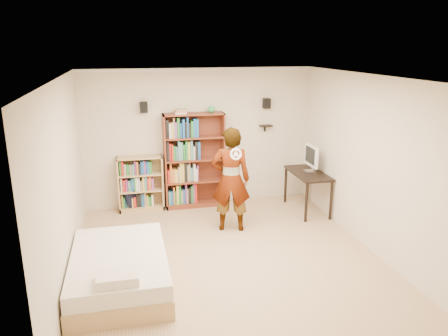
# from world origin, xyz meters

# --- Properties ---
(ground) EXTENTS (4.50, 5.00, 0.01)m
(ground) POSITION_xyz_m (0.00, 0.00, 0.00)
(ground) COLOR tan
(ground) RESTS_ON ground
(room_shell) EXTENTS (4.52, 5.02, 2.71)m
(room_shell) POSITION_xyz_m (0.00, 0.00, 1.76)
(room_shell) COLOR beige
(room_shell) RESTS_ON ground
(crown_molding) EXTENTS (4.50, 5.00, 0.06)m
(crown_molding) POSITION_xyz_m (0.00, 0.00, 2.67)
(crown_molding) COLOR silver
(crown_molding) RESTS_ON room_shell
(speaker_left) EXTENTS (0.14, 0.12, 0.20)m
(speaker_left) POSITION_xyz_m (-1.05, 2.40, 2.00)
(speaker_left) COLOR black
(speaker_left) RESTS_ON room_shell
(speaker_right) EXTENTS (0.14, 0.12, 0.20)m
(speaker_right) POSITION_xyz_m (1.35, 2.40, 2.00)
(speaker_right) COLOR black
(speaker_right) RESTS_ON room_shell
(wall_shelf) EXTENTS (0.25, 0.16, 0.02)m
(wall_shelf) POSITION_xyz_m (1.35, 2.41, 1.55)
(wall_shelf) COLOR black
(wall_shelf) RESTS_ON room_shell
(tall_bookshelf) EXTENTS (1.18, 0.34, 1.86)m
(tall_bookshelf) POSITION_xyz_m (-0.13, 2.33, 0.93)
(tall_bookshelf) COLOR brown
(tall_bookshelf) RESTS_ON ground
(low_bookshelf) EXTENTS (0.86, 0.32, 1.07)m
(low_bookshelf) POSITION_xyz_m (-1.19, 2.34, 0.54)
(low_bookshelf) COLOR tan
(low_bookshelf) RESTS_ON ground
(computer_desk) EXTENTS (0.57, 1.14, 0.78)m
(computer_desk) POSITION_xyz_m (1.95, 1.58, 0.39)
(computer_desk) COLOR black
(computer_desk) RESTS_ON ground
(imac) EXTENTS (0.16, 0.52, 0.51)m
(imac) POSITION_xyz_m (2.00, 1.64, 1.03)
(imac) COLOR white
(imac) RESTS_ON computer_desk
(daybed) EXTENTS (1.26, 1.94, 0.57)m
(daybed) POSITION_xyz_m (-1.60, -0.42, 0.29)
(daybed) COLOR white
(daybed) RESTS_ON ground
(person) EXTENTS (0.75, 0.58, 1.82)m
(person) POSITION_xyz_m (0.29, 1.04, 0.91)
(person) COLOR black
(person) RESTS_ON ground
(wii_wheel) EXTENTS (0.19, 0.07, 0.20)m
(wii_wheel) POSITION_xyz_m (0.29, 0.70, 1.44)
(wii_wheel) COLOR white
(wii_wheel) RESTS_ON person
(navy_bag) EXTENTS (0.36, 0.30, 0.42)m
(navy_bag) POSITION_xyz_m (-1.35, 2.35, 0.21)
(navy_bag) COLOR black
(navy_bag) RESTS_ON ground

